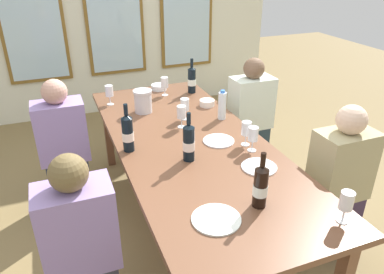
{
  "coord_description": "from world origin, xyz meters",
  "views": [
    {
      "loc": [
        -0.84,
        -2.17,
        1.95
      ],
      "look_at": [
        0.0,
        -0.03,
        0.79
      ],
      "focal_mm": 34.63,
      "sensor_mm": 36.0,
      "label": 1
    }
  ],
  "objects_px": {
    "wine_glass_1": "(185,106)",
    "metal_pitcher": "(143,101)",
    "wine_glass_6": "(165,83)",
    "seated_person_0": "(64,150)",
    "wine_bottle_1": "(128,133)",
    "wine_glass_3": "(181,113)",
    "wine_bottle_2": "(192,80)",
    "seated_person_1": "(250,119)",
    "seated_person_2": "(82,251)",
    "white_plate_2": "(219,141)",
    "wine_glass_5": "(346,202)",
    "wine_glass_0": "(246,130)",
    "wine_bottle_0": "(189,142)",
    "wine_glass_4": "(109,91)",
    "white_plate_0": "(216,219)",
    "seated_person_3": "(338,186)",
    "wine_glass_2": "(253,135)",
    "water_bottle": "(222,105)",
    "dining_table": "(190,149)",
    "wine_bottle_3": "(261,186)",
    "tasting_bowl_1": "(159,87)",
    "tasting_bowl_0": "(207,103)",
    "white_plate_1": "(259,167)"
  },
  "relations": [
    {
      "from": "seated_person_2",
      "to": "white_plate_0",
      "type": "bearing_deg",
      "value": -21.78
    },
    {
      "from": "wine_glass_5",
      "to": "seated_person_0",
      "type": "relative_size",
      "value": 0.16
    },
    {
      "from": "wine_glass_4",
      "to": "seated_person_2",
      "type": "distance_m",
      "value": 1.6
    },
    {
      "from": "wine_glass_3",
      "to": "seated_person_1",
      "type": "relative_size",
      "value": 0.16
    },
    {
      "from": "white_plate_0",
      "to": "wine_bottle_1",
      "type": "relative_size",
      "value": 0.75
    },
    {
      "from": "wine_bottle_0",
      "to": "wine_glass_4",
      "type": "height_order",
      "value": "wine_bottle_0"
    },
    {
      "from": "wine_glass_3",
      "to": "seated_person_1",
      "type": "bearing_deg",
      "value": 23.85
    },
    {
      "from": "wine_bottle_0",
      "to": "wine_glass_3",
      "type": "relative_size",
      "value": 1.89
    },
    {
      "from": "seated_person_2",
      "to": "seated_person_3",
      "type": "height_order",
      "value": "same"
    },
    {
      "from": "tasting_bowl_1",
      "to": "wine_glass_5",
      "type": "bearing_deg",
      "value": -82.78
    },
    {
      "from": "tasting_bowl_1",
      "to": "wine_glass_6",
      "type": "relative_size",
      "value": 0.85
    },
    {
      "from": "white_plate_2",
      "to": "wine_glass_1",
      "type": "xyz_separation_m",
      "value": [
        -0.09,
        0.45,
        0.11
      ]
    },
    {
      "from": "wine_glass_5",
      "to": "wine_glass_0",
      "type": "bearing_deg",
      "value": 93.54
    },
    {
      "from": "dining_table",
      "to": "seated_person_3",
      "type": "height_order",
      "value": "seated_person_3"
    },
    {
      "from": "wine_bottle_0",
      "to": "white_plate_0",
      "type": "bearing_deg",
      "value": -98.13
    },
    {
      "from": "wine_glass_5",
      "to": "wine_bottle_0",
      "type": "bearing_deg",
      "value": 120.25
    },
    {
      "from": "white_plate_2",
      "to": "wine_bottle_3",
      "type": "xyz_separation_m",
      "value": [
        -0.11,
        -0.75,
        0.12
      ]
    },
    {
      "from": "wine_bottle_1",
      "to": "wine_bottle_2",
      "type": "height_order",
      "value": "wine_bottle_1"
    },
    {
      "from": "wine_bottle_2",
      "to": "wine_glass_4",
      "type": "bearing_deg",
      "value": -178.03
    },
    {
      "from": "water_bottle",
      "to": "wine_glass_6",
      "type": "height_order",
      "value": "water_bottle"
    },
    {
      "from": "wine_bottle_2",
      "to": "wine_glass_6",
      "type": "distance_m",
      "value": 0.26
    },
    {
      "from": "wine_bottle_1",
      "to": "wine_glass_3",
      "type": "bearing_deg",
      "value": 25.22
    },
    {
      "from": "seated_person_1",
      "to": "seated_person_0",
      "type": "bearing_deg",
      "value": 179.66
    },
    {
      "from": "wine_glass_4",
      "to": "wine_glass_6",
      "type": "distance_m",
      "value": 0.52
    },
    {
      "from": "seated_person_2",
      "to": "white_plate_2",
      "type": "bearing_deg",
      "value": 26.46
    },
    {
      "from": "white_plate_1",
      "to": "seated_person_2",
      "type": "height_order",
      "value": "seated_person_2"
    },
    {
      "from": "wine_glass_4",
      "to": "wine_glass_5",
      "type": "bearing_deg",
      "value": -68.38
    },
    {
      "from": "wine_glass_1",
      "to": "dining_table",
      "type": "bearing_deg",
      "value": -104.8
    },
    {
      "from": "wine_glass_4",
      "to": "seated_person_0",
      "type": "bearing_deg",
      "value": -146.06
    },
    {
      "from": "wine_glass_1",
      "to": "wine_glass_3",
      "type": "distance_m",
      "value": 0.15
    },
    {
      "from": "white_plate_1",
      "to": "wine_glass_6",
      "type": "relative_size",
      "value": 1.28
    },
    {
      "from": "seated_person_3",
      "to": "water_bottle",
      "type": "bearing_deg",
      "value": 118.0
    },
    {
      "from": "white_plate_2",
      "to": "wine_bottle_2",
      "type": "bearing_deg",
      "value": 79.18
    },
    {
      "from": "wine_bottle_0",
      "to": "wine_glass_2",
      "type": "bearing_deg",
      "value": -5.4
    },
    {
      "from": "dining_table",
      "to": "white_plate_1",
      "type": "bearing_deg",
      "value": -61.14
    },
    {
      "from": "wine_glass_2",
      "to": "water_bottle",
      "type": "bearing_deg",
      "value": 85.83
    },
    {
      "from": "wine_glass_1",
      "to": "wine_bottle_0",
      "type": "bearing_deg",
      "value": -108.15
    },
    {
      "from": "wine_glass_4",
      "to": "tasting_bowl_0",
      "type": "bearing_deg",
      "value": -23.47
    },
    {
      "from": "wine_glass_5",
      "to": "seated_person_2",
      "type": "bearing_deg",
      "value": 158.0
    },
    {
      "from": "white_plate_1",
      "to": "white_plate_2",
      "type": "height_order",
      "value": "same"
    },
    {
      "from": "water_bottle",
      "to": "seated_person_3",
      "type": "xyz_separation_m",
      "value": [
        0.46,
        -0.87,
        -0.33
      ]
    },
    {
      "from": "water_bottle",
      "to": "wine_glass_1",
      "type": "relative_size",
      "value": 1.38
    },
    {
      "from": "wine_glass_2",
      "to": "seated_person_3",
      "type": "distance_m",
      "value": 0.68
    },
    {
      "from": "wine_glass_0",
      "to": "wine_glass_3",
      "type": "bearing_deg",
      "value": 126.13
    },
    {
      "from": "white_plate_0",
      "to": "seated_person_0",
      "type": "bearing_deg",
      "value": 114.04
    },
    {
      "from": "white_plate_0",
      "to": "wine_glass_4",
      "type": "height_order",
      "value": "wine_glass_4"
    },
    {
      "from": "white_plate_0",
      "to": "wine_glass_2",
      "type": "distance_m",
      "value": 0.78
    },
    {
      "from": "wine_glass_1",
      "to": "metal_pitcher",
      "type": "bearing_deg",
      "value": 135.36
    },
    {
      "from": "wine_glass_6",
      "to": "seated_person_0",
      "type": "distance_m",
      "value": 1.07
    },
    {
      "from": "white_plate_0",
      "to": "white_plate_2",
      "type": "distance_m",
      "value": 0.86
    }
  ]
}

